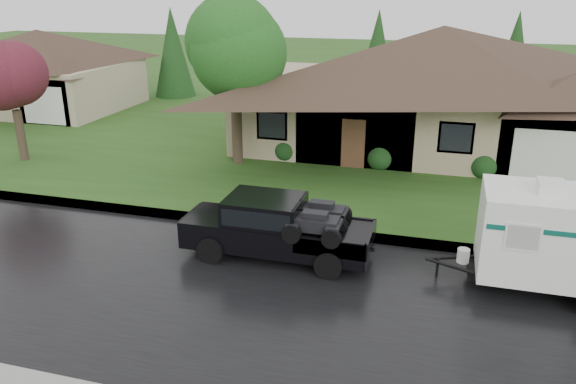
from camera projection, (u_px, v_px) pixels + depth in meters
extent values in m
plane|color=#274C17|center=(342.00, 271.00, 15.72)|extent=(140.00, 140.00, 0.00)
cube|color=black|center=(327.00, 308.00, 13.91)|extent=(140.00, 8.00, 0.01)
cube|color=gray|center=(355.00, 236.00, 17.72)|extent=(140.00, 0.50, 0.15)
cube|color=#274C17|center=(395.00, 137.00, 29.22)|extent=(140.00, 26.00, 0.15)
cube|color=tan|center=(437.00, 113.00, 27.26)|extent=(18.00, 10.00, 3.00)
pyramid|color=#3D2C21|center=(445.00, 25.00, 25.84)|extent=(19.44, 10.80, 2.60)
cube|color=tan|center=(568.00, 139.00, 23.24)|extent=(5.76, 4.00, 2.70)
cube|color=tan|center=(44.00, 86.00, 35.21)|extent=(10.00, 8.00, 2.80)
pyramid|color=#3D2C21|center=(36.00, 29.00, 34.03)|extent=(10.80, 8.64, 2.00)
cube|color=tan|center=(66.00, 96.00, 32.69)|extent=(3.20, 4.00, 2.52)
cylinder|color=#382B1E|center=(237.00, 128.00, 24.28)|extent=(0.45, 0.45, 3.08)
sphere|color=#286A22|center=(234.00, 48.00, 23.11)|extent=(4.25, 4.25, 4.25)
cylinder|color=#382B1E|center=(21.00, 135.00, 24.79)|extent=(0.37, 0.37, 2.24)
sphere|color=maroon|center=(11.00, 79.00, 23.93)|extent=(3.10, 3.10, 3.10)
sphere|color=#143814|center=(286.00, 149.00, 24.98)|extent=(1.00, 1.00, 1.00)
sphere|color=#143814|center=(380.00, 156.00, 23.91)|extent=(1.00, 1.00, 1.00)
sphere|color=#143814|center=(484.00, 164.00, 22.84)|extent=(1.00, 1.00, 1.00)
cube|color=black|center=(277.00, 234.00, 16.33)|extent=(5.44, 1.81, 0.78)
cube|color=black|center=(213.00, 219.00, 16.75)|extent=(1.45, 1.77, 0.32)
cube|color=black|center=(265.00, 211.00, 16.18)|extent=(2.18, 1.70, 0.82)
cube|color=black|center=(265.00, 209.00, 16.16)|extent=(2.00, 1.74, 0.50)
cube|color=black|center=(335.00, 235.00, 15.83)|extent=(2.00, 1.72, 0.05)
cylinder|color=black|center=(211.00, 250.00, 16.08)|extent=(0.76, 0.29, 0.76)
cylinder|color=black|center=(233.00, 226.00, 17.68)|extent=(0.76, 0.29, 0.76)
cylinder|color=black|center=(328.00, 265.00, 15.20)|extent=(0.76, 0.29, 0.76)
cylinder|color=black|center=(341.00, 239.00, 16.81)|extent=(0.76, 0.29, 0.76)
cube|color=white|center=(551.00, 187.00, 13.78)|extent=(0.63, 0.73, 0.29)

